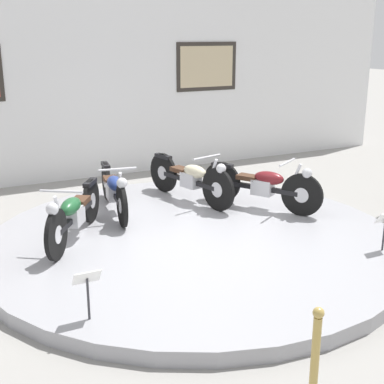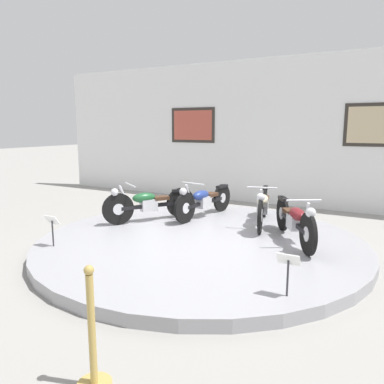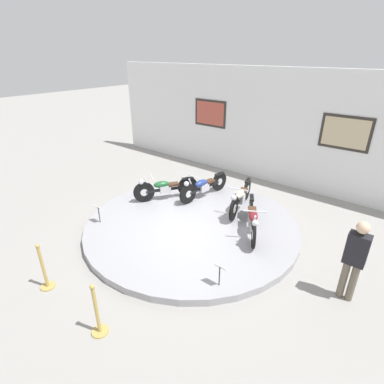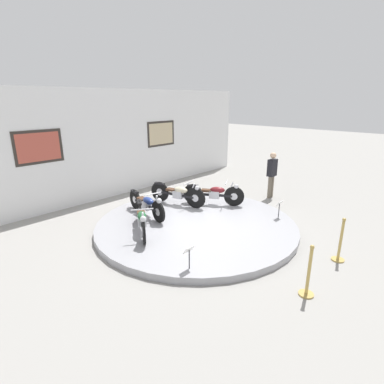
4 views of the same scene
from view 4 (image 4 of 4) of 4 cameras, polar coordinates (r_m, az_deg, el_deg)
name	(u,v)px [view 4 (image 4 of 4)]	position (r m, az deg, el deg)	size (l,w,h in m)	color
ground_plane	(196,227)	(8.51, 0.81, -6.72)	(60.00, 60.00, 0.00)	gray
display_platform	(196,224)	(8.48, 0.81, -6.21)	(5.54, 5.54, 0.17)	#99999E
back_wall	(108,144)	(11.19, -15.63, 8.73)	(14.00, 0.22, 3.82)	white
motorcycle_green	(142,219)	(7.76, -9.55, -5.05)	(1.15, 1.67, 0.79)	black
motorcycle_blue	(147,204)	(8.85, -8.62, -2.19)	(0.54, 1.95, 0.78)	black
motorcycle_cream	(178,193)	(9.65, -2.65, -0.21)	(0.64, 1.97, 0.81)	black
motorcycle_maroon	(214,193)	(9.69, 4.28, -0.21)	(1.07, 1.74, 0.80)	black
info_placard_front_left	(189,252)	(6.11, -0.53, -11.42)	(0.26, 0.11, 0.51)	#333338
info_placard_front_centre	(279,205)	(8.98, 16.31, -2.48)	(0.26, 0.11, 0.51)	#333338
visitor_standing	(272,172)	(11.13, 14.96, 3.63)	(0.36, 0.22, 1.67)	#6B6051
stanchion_post_left_of_entry	(308,279)	(6.05, 21.23, -15.12)	(0.28, 0.28, 1.02)	tan
stanchion_post_right_of_entry	(340,246)	(7.50, 26.33, -9.26)	(0.28, 0.28, 1.02)	tan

